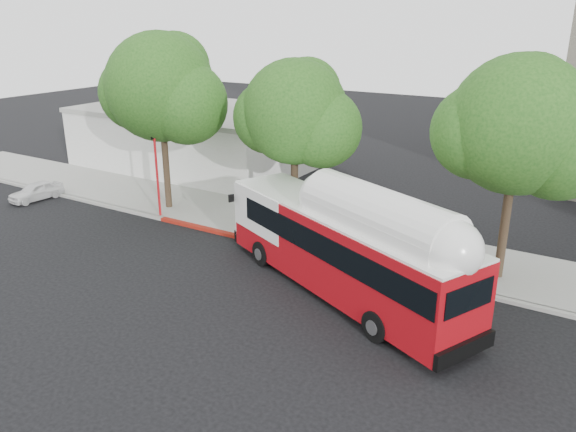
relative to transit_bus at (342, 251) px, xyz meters
name	(u,v)px	position (x,y,z in m)	size (l,w,h in m)	color
ground	(241,282)	(-3.96, -1.25, -1.81)	(120.00, 120.00, 0.00)	black
sidewalk	(316,232)	(-3.96, 5.25, -1.73)	(60.00, 5.00, 0.15)	gray
curb_strip	(290,249)	(-3.96, 2.65, -1.73)	(60.00, 0.30, 0.15)	gray
red_curb_segment	(238,237)	(-6.96, 2.65, -1.73)	(10.00, 0.32, 0.16)	maroon
street_tree_left	(168,92)	(-12.49, 4.31, 4.80)	(6.67, 5.80, 9.74)	#2D2116
street_tree_mid	(303,117)	(-4.56, 4.81, 4.10)	(5.75, 5.00, 8.62)	#2D2116
street_tree_right	(530,132)	(5.48, 4.61, 4.45)	(6.21, 5.40, 9.18)	#2D2116
low_commercial_bldg	(196,137)	(-17.96, 12.75, 0.34)	(16.20, 10.20, 4.25)	silver
transit_bus	(342,251)	(0.00, 0.00, 0.00)	(12.80, 7.55, 3.87)	#9D0A12
parked_car	(36,191)	(-20.92, 1.44, -1.27)	(3.17, 1.27, 1.08)	silver
signal_pole	(157,176)	(-12.36, 2.90, 0.57)	(0.13, 0.44, 4.63)	red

